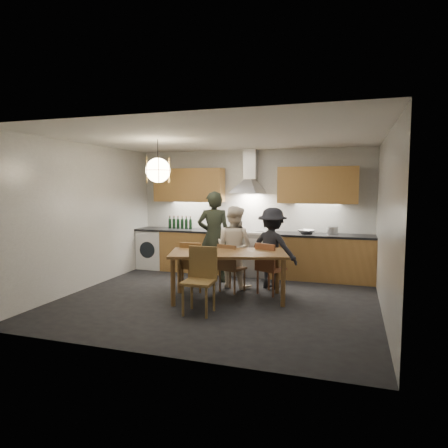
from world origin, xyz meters
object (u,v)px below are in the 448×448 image
(chair_back_left, at_px, (193,263))
(mixing_bowl, at_px, (307,232))
(person_mid, at_px, (234,247))
(stock_pot, at_px, (332,231))
(wine_bottles, at_px, (180,222))
(person_right, at_px, (272,248))
(chair_front, at_px, (201,275))
(person_left, at_px, (214,237))
(dining_table, at_px, (228,257))

(chair_back_left, height_order, mixing_bowl, mixing_bowl)
(person_mid, distance_m, stock_pot, 2.02)
(wine_bottles, bearing_deg, person_right, -23.87)
(person_mid, bearing_deg, person_right, -152.40)
(chair_front, height_order, wine_bottles, wine_bottles)
(person_mid, bearing_deg, chair_back_left, 57.23)
(chair_back_left, height_order, person_mid, person_mid)
(mixing_bowl, height_order, stock_pot, stock_pot)
(person_mid, height_order, mixing_bowl, person_mid)
(chair_front, bearing_deg, chair_back_left, 116.52)
(chair_front, relative_size, person_left, 0.55)
(chair_back_left, bearing_deg, person_mid, -142.02)
(chair_back_left, distance_m, chair_front, 1.17)
(dining_table, xyz_separation_m, chair_back_left, (-0.74, 0.29, -0.19))
(dining_table, height_order, person_mid, person_mid)
(dining_table, xyz_separation_m, wine_bottles, (-1.72, 1.95, 0.35))
(dining_table, height_order, stock_pot, stock_pot)
(dining_table, relative_size, chair_back_left, 2.34)
(person_left, distance_m, wine_bottles, 1.42)
(dining_table, distance_m, person_left, 1.26)
(chair_back_left, bearing_deg, person_right, -155.75)
(chair_back_left, xyz_separation_m, person_mid, (0.60, 0.53, 0.24))
(person_mid, xyz_separation_m, wine_bottles, (-1.58, 1.14, 0.30))
(person_right, relative_size, wine_bottles, 2.60)
(chair_back_left, xyz_separation_m, stock_pot, (2.27, 1.63, 0.47))
(person_right, xyz_separation_m, mixing_bowl, (0.51, 0.93, 0.21))
(wine_bottles, bearing_deg, mixing_bowl, -1.36)
(dining_table, distance_m, mixing_bowl, 2.17)
(mixing_bowl, bearing_deg, wine_bottles, 178.64)
(person_left, bearing_deg, dining_table, 103.74)
(chair_back_left, xyz_separation_m, wine_bottles, (-0.98, 1.66, 0.54))
(chair_back_left, relative_size, mixing_bowl, 2.64)
(dining_table, height_order, wine_bottles, wine_bottles)
(person_mid, xyz_separation_m, mixing_bowl, (1.18, 1.07, 0.20))
(person_left, distance_m, person_right, 1.17)
(chair_back_left, height_order, person_right, person_right)
(chair_back_left, xyz_separation_m, chair_front, (0.55, -1.03, 0.05))
(chair_front, height_order, mixing_bowl, mixing_bowl)
(person_left, height_order, mixing_bowl, person_left)
(person_mid, distance_m, wine_bottles, 1.97)
(wine_bottles, bearing_deg, chair_front, -60.33)
(person_left, xyz_separation_m, mixing_bowl, (1.66, 0.81, 0.07))
(chair_front, bearing_deg, mixing_bowl, 63.28)
(person_left, relative_size, stock_pot, 8.41)
(dining_table, xyz_separation_m, person_mid, (-0.14, 0.82, 0.05))
(chair_front, bearing_deg, person_mid, 86.58)
(person_right, distance_m, stock_pot, 1.41)
(mixing_bowl, bearing_deg, chair_front, -115.08)
(person_mid, bearing_deg, mixing_bowl, -121.80)
(chair_back_left, height_order, person_left, person_left)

